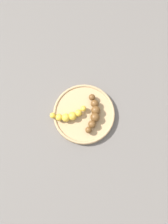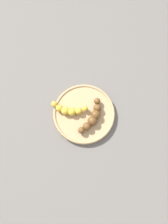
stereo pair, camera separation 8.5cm
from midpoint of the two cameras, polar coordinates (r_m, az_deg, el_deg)
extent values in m
plane|color=#56514C|center=(0.89, 2.70, -1.15)|extent=(2.40, 2.40, 0.00)
cylinder|color=#A08259|center=(0.88, 2.72, -1.00)|extent=(0.22, 0.22, 0.02)
torus|color=#A08259|center=(0.87, 2.75, -0.86)|extent=(0.22, 0.22, 0.01)
sphere|color=#593819|center=(0.84, 2.23, -4.91)|extent=(0.02, 0.02, 0.02)
sphere|color=#593819|center=(0.84, 3.67, -3.94)|extent=(0.03, 0.03, 0.03)
sphere|color=#593819|center=(0.85, 4.81, -2.68)|extent=(0.03, 0.03, 0.03)
sphere|color=#593819|center=(0.86, 5.59, -1.20)|extent=(0.03, 0.03, 0.03)
sphere|color=#593819|center=(0.86, 5.96, 0.41)|extent=(0.03, 0.03, 0.03)
sphere|color=#593819|center=(0.87, 5.92, 2.04)|extent=(0.02, 0.02, 0.02)
sphere|color=gold|center=(0.87, -4.34, 1.36)|extent=(0.02, 0.02, 0.02)
sphere|color=gold|center=(0.86, -3.12, 0.41)|extent=(0.03, 0.03, 0.03)
sphere|color=gold|center=(0.86, -1.67, -0.21)|extent=(0.03, 0.03, 0.03)
sphere|color=gold|center=(0.86, -0.09, -0.45)|extent=(0.03, 0.03, 0.03)
sphere|color=gold|center=(0.86, 1.50, -0.28)|extent=(0.03, 0.03, 0.03)
sphere|color=gold|center=(0.86, 2.99, 0.28)|extent=(0.02, 0.02, 0.02)
camera|label=1|loc=(0.04, -87.09, 10.57)|focal=38.65mm
camera|label=2|loc=(0.04, 92.91, -10.57)|focal=38.65mm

